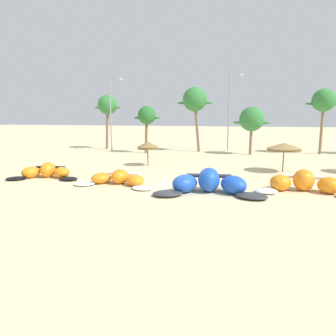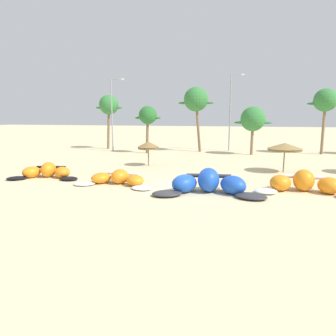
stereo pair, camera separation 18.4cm
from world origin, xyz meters
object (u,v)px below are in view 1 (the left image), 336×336
object	(u,v)px
kite_left_of_center	(209,184)
palm_center_left	(252,119)
beach_umbrella_middle	(284,147)
lamppost_west	(112,111)
beach_umbrella_near_van	(148,145)
lamppost_west_center	(230,109)
palm_center_right	(324,101)
kite_center	(304,184)
kite_far_left	(46,172)
palm_left_of_gap	(195,100)
palm_left	(147,116)
palm_leftmost	(108,106)
kite_left	(118,179)

from	to	relation	value
kite_left_of_center	palm_center_left	xyz separation A→B (m)	(3.13, 21.46, 4.00)
beach_umbrella_middle	lamppost_west	world-z (taller)	lamppost_west
beach_umbrella_near_van	lamppost_west_center	distance (m)	17.74
palm_center_right	kite_center	bearing A→B (deg)	-104.89
lamppost_west	kite_left_of_center	bearing A→B (deg)	-52.11
beach_umbrella_middle	palm_center_left	size ratio (longest dim) A/B	0.49
beach_umbrella_near_van	lamppost_west_center	bearing A→B (deg)	64.62
lamppost_west	lamppost_west_center	world-z (taller)	lamppost_west_center
kite_far_left	lamppost_west	xyz separation A→B (m)	(-2.67, 19.13, 5.23)
palm_left_of_gap	palm_center_left	xyz separation A→B (m)	(7.79, -1.87, -2.66)
beach_umbrella_middle	palm_left_of_gap	xyz separation A→B (m)	(-10.38, 14.18, 4.95)
palm_left	beach_umbrella_near_van	bearing A→B (deg)	-71.77
kite_left_of_center	kite_far_left	bearing A→B (deg)	172.77
palm_leftmost	palm_left	bearing A→B (deg)	-26.66
kite_far_left	lamppost_west_center	xyz separation A→B (m)	(13.69, 23.51, 5.54)
lamppost_west_center	palm_left_of_gap	bearing A→B (deg)	-158.46
palm_left	palm_center_left	bearing A→B (deg)	7.30
kite_center	palm_center_right	bearing A→B (deg)	75.11
kite_left_of_center	lamppost_west_center	bearing A→B (deg)	89.69
beach_umbrella_middle	palm_leftmost	size ratio (longest dim) A/B	0.37
kite_center	lamppost_west	distance (m)	29.85
kite_left	lamppost_west	size ratio (longest dim) A/B	0.63
palm_left_of_gap	kite_left_of_center	bearing A→B (deg)	-78.71
kite_left	kite_far_left	bearing A→B (deg)	172.92
beach_umbrella_near_van	lamppost_west	distance (m)	14.82
kite_center	kite_left	bearing A→B (deg)	-175.91
kite_far_left	kite_left	world-z (taller)	kite_far_left
palm_leftmost	palm_center_right	distance (m)	30.22
kite_far_left	palm_left	xyz separation A→B (m)	(2.94, 17.98, 4.56)
palm_left_of_gap	lamppost_west_center	bearing A→B (deg)	21.54
kite_center	palm_leftmost	distance (m)	33.03
palm_center_left	lamppost_west_center	world-z (taller)	lamppost_west_center
palm_leftmost	palm_left_of_gap	bearing A→B (deg)	-0.40
kite_left_of_center	palm_center_left	size ratio (longest dim) A/B	1.20
kite_far_left	beach_umbrella_near_van	xyz separation A→B (m)	(6.27, 7.87, 1.64)
palm_leftmost	kite_center	bearing A→B (deg)	-41.71
kite_far_left	lamppost_west_center	bearing A→B (deg)	59.79
palm_leftmost	palm_center_left	size ratio (longest dim) A/B	1.31
kite_left_of_center	beach_umbrella_near_van	bearing A→B (deg)	127.23
palm_leftmost	palm_center_left	bearing A→B (deg)	-5.30
palm_leftmost	palm_left	size ratio (longest dim) A/B	1.29
kite_far_left	palm_leftmost	xyz separation A→B (m)	(-4.48, 21.71, 6.13)
beach_umbrella_near_van	palm_center_left	distance (m)	15.99
lamppost_west	kite_left	bearing A→B (deg)	-64.87
beach_umbrella_middle	palm_center_left	xyz separation A→B (m)	(-2.59, 12.31, 2.29)
lamppost_west	palm_left	bearing A→B (deg)	-11.53
palm_left	lamppost_west	xyz separation A→B (m)	(-5.60, 1.14, 0.67)
palm_leftmost	palm_center_left	world-z (taller)	palm_leftmost
palm_leftmost	lamppost_west	distance (m)	3.28
kite_left	palm_left_of_gap	world-z (taller)	palm_left_of_gap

